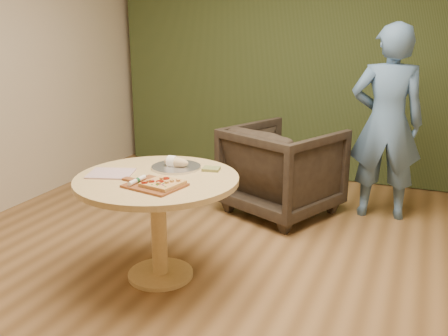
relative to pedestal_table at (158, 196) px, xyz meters
name	(u,v)px	position (x,y,z in m)	size (l,w,h in m)	color
room_shell	(213,85)	(0.45, -0.06, 0.79)	(5.04, 6.04, 2.84)	olive
curtain	(317,56)	(0.45, 2.84, 0.79)	(4.80, 0.14, 2.78)	#293518
pedestal_table	(158,196)	(0.00, 0.00, 0.00)	(1.12, 1.12, 0.75)	#DBB570
pizza_paddle	(154,185)	(0.08, -0.18, 0.15)	(0.47, 0.34, 0.01)	brown
flatbread_pizza	(163,183)	(0.15, -0.18, 0.17)	(0.26, 0.26, 0.04)	tan
cutlery_roll	(137,180)	(-0.03, -0.20, 0.17)	(0.04, 0.20, 0.03)	white
newspaper	(111,173)	(-0.33, -0.06, 0.15)	(0.30, 0.25, 0.01)	silver
serving_tray	(176,167)	(0.02, 0.24, 0.15)	(0.36, 0.36, 0.02)	silver
bread_roll	(175,162)	(0.01, 0.24, 0.18)	(0.19, 0.09, 0.09)	#D7BA83
green_packet	(211,169)	(0.28, 0.29, 0.15)	(0.12, 0.10, 0.02)	#5C632C
armchair	(283,166)	(0.45, 1.56, -0.15)	(0.90, 0.85, 0.93)	black
person_standing	(386,123)	(1.33, 1.83, 0.27)	(0.65, 0.42, 1.77)	#4C7099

